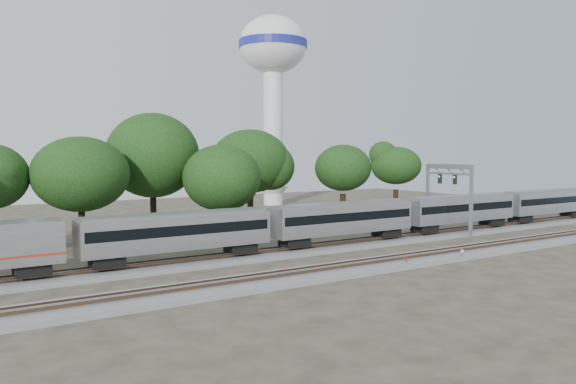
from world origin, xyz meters
TOP-DOWN VIEW (x-y plane):
  - ground at (0.00, 0.00)m, footprint 160.00×160.00m
  - track_far at (0.00, 6.00)m, footprint 160.00×5.00m
  - track_near at (0.00, -4.00)m, footprint 160.00×5.00m
  - train at (7.39, 6.00)m, footprint 91.32×3.15m
  - switch_stand_red at (5.01, -5.73)m, footprint 0.32×0.10m
  - switch_stand_white at (11.88, -6.25)m, footprint 0.35×0.10m
  - switch_lever at (8.07, -5.50)m, footprint 0.52×0.33m
  - water_tower at (27.11, 52.61)m, footprint 13.29×13.29m
  - signal_gantry at (24.01, 6.00)m, footprint 0.61×7.28m
  - tree_2 at (-17.06, 18.99)m, footprint 8.18×8.18m
  - tree_3 at (-7.76, 23.44)m, footprint 10.11×10.11m
  - tree_4 at (-2.52, 15.68)m, footprint 7.55×7.55m
  - tree_5 at (7.42, 26.78)m, footprint 9.24×9.24m
  - tree_6 at (19.71, 21.56)m, footprint 8.23×8.23m
  - tree_7 at (32.33, 23.87)m, footprint 8.36×8.36m

SIDE VIEW (x-z plane):
  - ground at x=0.00m, z-range 0.00..0.00m
  - switch_lever at x=8.07m, z-range 0.00..0.30m
  - track_far at x=0.00m, z-range -0.16..0.57m
  - track_near at x=0.00m, z-range -0.16..0.57m
  - switch_stand_red at x=5.01m, z-range 0.14..1.14m
  - switch_stand_white at x=11.88m, z-range 0.15..1.25m
  - train at x=7.39m, z-range 0.91..5.55m
  - signal_gantry at x=24.01m, z-range 2.03..10.88m
  - tree_4 at x=-2.52m, z-range 2.08..12.73m
  - tree_2 at x=-17.06m, z-range 2.26..13.79m
  - tree_6 at x=19.71m, z-range 2.28..13.89m
  - tree_7 at x=32.33m, z-range 2.31..14.10m
  - tree_5 at x=7.42m, z-range 2.56..15.59m
  - tree_3 at x=-7.76m, z-range 2.81..17.06m
  - water_tower at x=27.11m, z-range 8.86..45.66m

